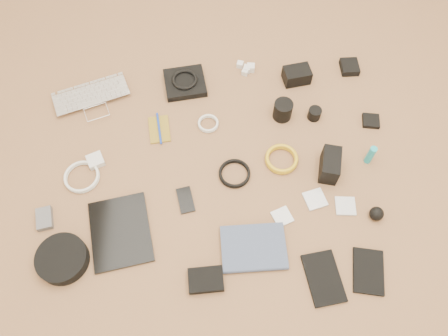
{
  "coord_description": "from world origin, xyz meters",
  "views": [
    {
      "loc": [
        -0.01,
        -0.82,
        1.54
      ],
      "look_at": [
        0.02,
        -0.01,
        0.02
      ],
      "focal_mm": 35.0,
      "sensor_mm": 36.0,
      "label": 1
    }
  ],
  "objects_px": {
    "laptop": "(94,103)",
    "headphone_case": "(62,259)",
    "paperback": "(256,272)",
    "dslr_camera": "(297,75)",
    "tablet": "(121,232)",
    "phone": "(186,200)"
  },
  "relations": [
    {
      "from": "laptop",
      "to": "headphone_case",
      "type": "bearing_deg",
      "value": -113.2
    },
    {
      "from": "headphone_case",
      "to": "paperback",
      "type": "distance_m",
      "value": 0.69
    },
    {
      "from": "laptop",
      "to": "paperback",
      "type": "distance_m",
      "value": 1.0
    },
    {
      "from": "dslr_camera",
      "to": "headphone_case",
      "type": "distance_m",
      "value": 1.22
    },
    {
      "from": "laptop",
      "to": "paperback",
      "type": "height_order",
      "value": "laptop"
    },
    {
      "from": "dslr_camera",
      "to": "headphone_case",
      "type": "height_order",
      "value": "dslr_camera"
    },
    {
      "from": "tablet",
      "to": "laptop",
      "type": "bearing_deg",
      "value": 93.84
    },
    {
      "from": "dslr_camera",
      "to": "paperback",
      "type": "relative_size",
      "value": 0.49
    },
    {
      "from": "paperback",
      "to": "headphone_case",
      "type": "bearing_deg",
      "value": 82.62
    },
    {
      "from": "headphone_case",
      "to": "paperback",
      "type": "bearing_deg",
      "value": -5.05
    },
    {
      "from": "dslr_camera",
      "to": "headphone_case",
      "type": "relative_size",
      "value": 0.63
    },
    {
      "from": "phone",
      "to": "paperback",
      "type": "distance_m",
      "value": 0.38
    },
    {
      "from": "laptop",
      "to": "headphone_case",
      "type": "relative_size",
      "value": 1.77
    },
    {
      "from": "headphone_case",
      "to": "laptop",
      "type": "bearing_deg",
      "value": 87.5
    },
    {
      "from": "paperback",
      "to": "phone",
      "type": "bearing_deg",
      "value": 39.23
    },
    {
      "from": "dslr_camera",
      "to": "headphone_case",
      "type": "bearing_deg",
      "value": -149.9
    },
    {
      "from": "laptop",
      "to": "paperback",
      "type": "relative_size",
      "value": 1.38
    },
    {
      "from": "headphone_case",
      "to": "paperback",
      "type": "relative_size",
      "value": 0.78
    },
    {
      "from": "paperback",
      "to": "dslr_camera",
      "type": "bearing_deg",
      "value": -17.39
    },
    {
      "from": "tablet",
      "to": "paperback",
      "type": "xyz_separation_m",
      "value": [
        0.49,
        -0.16,
        0.01
      ]
    },
    {
      "from": "headphone_case",
      "to": "tablet",
      "type": "bearing_deg",
      "value": 28.2
    },
    {
      "from": "phone",
      "to": "headphone_case",
      "type": "bearing_deg",
      "value": -164.97
    }
  ]
}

